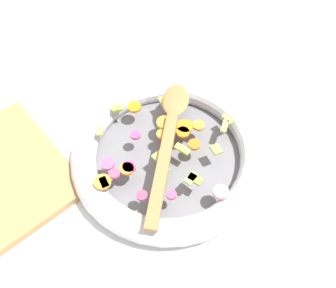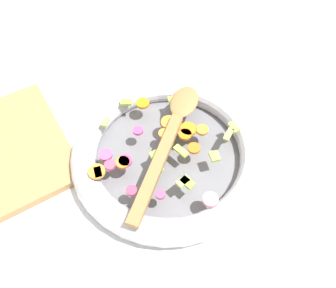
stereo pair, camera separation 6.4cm
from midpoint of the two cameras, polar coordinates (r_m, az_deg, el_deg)
ground_plane at (r=0.68m, az=-2.68°, el=-2.63°), size 4.00×4.00×0.00m
skillet at (r=0.66m, az=-2.76°, el=-1.60°), size 0.39×0.39×0.05m
chopped_vegetables at (r=0.63m, az=-4.12°, el=-0.80°), size 0.31×0.31×0.01m
wooden_spoon at (r=0.64m, az=-2.57°, el=1.94°), size 0.24×0.28×0.01m
cutting_board at (r=0.74m, az=-28.14°, el=-3.97°), size 0.30×0.19×0.02m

